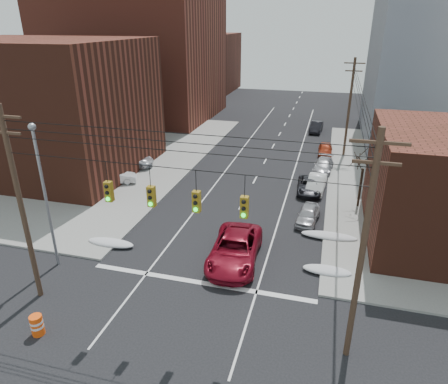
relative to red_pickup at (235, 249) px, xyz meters
The scene contains 27 objects.
ground 9.48m from the red_pickup, 99.14° to the right, with size 160.00×160.00×0.00m, color black.
sidewalk_nw 33.55m from the red_pickup, 148.19° to the left, with size 40.00×40.00×0.15m, color gray.
building_brick_tall 48.43m from the red_pickup, 123.39° to the left, with size 24.00×20.00×30.00m, color brown.
building_brick_near 27.28m from the red_pickup, 151.65° to the left, with size 20.00×16.00×13.00m, color #502418.
building_brick_far 70.47m from the red_pickup, 113.03° to the left, with size 22.00×18.00×12.00m, color #502418.
building_glass 65.50m from the red_pickup, 69.66° to the left, with size 20.00×18.00×22.00m, color gray.
utility_pole_left 12.80m from the red_pickup, 147.71° to the right, with size 2.20×0.28×11.00m.
utility_pole_right 10.62m from the red_pickup, 42.08° to the right, with size 2.20×0.28×11.00m.
utility_pole_far 26.11m from the red_pickup, 74.17° to the left, with size 2.20×0.28×11.00m.
traffic_signals 9.03m from the red_pickup, 102.47° to the right, with size 17.00×0.42×2.02m.
street_light 12.39m from the red_pickup, 163.21° to the right, with size 0.44×0.44×9.32m.
bare_tree 13.47m from the red_pickup, 52.87° to the left, with size 2.09×2.20×4.93m.
snow_nw 8.93m from the red_pickup, behind, with size 3.50×1.08×0.42m, color silver.
snow_ne 5.94m from the red_pickup, ahead, with size 3.00×1.08×0.42m, color silver.
snow_east_far 7.56m from the red_pickup, 38.42° to the left, with size 4.00×1.08×0.42m, color silver.
red_pickup is the anchor object (origin of this frame).
parked_car_a 8.07m from the red_pickup, 58.58° to the left, with size 1.54×3.82×1.30m, color #A3A3A7.
parked_car_b 14.20m from the red_pickup, 71.57° to the left, with size 1.52×4.35×1.43m, color white.
parked_car_c 13.51m from the red_pickup, 73.36° to the left, with size 2.10×4.56×1.27m, color black.
parked_car_d 19.44m from the red_pickup, 75.45° to the left, with size 1.85×4.54×1.32m, color #A5A4A9.
parked_car_e 25.31m from the red_pickup, 78.84° to the left, with size 1.59×3.95×1.34m, color maroon.
parked_car_f 35.27m from the red_pickup, 84.63° to the left, with size 1.54×4.40×1.45m, color black.
lot_car_a 17.38m from the red_pickup, 144.90° to the left, with size 1.36×3.90×1.28m, color silver.
lot_car_b 21.17m from the red_pickup, 136.62° to the left, with size 2.61×5.65×1.57m, color silver.
lot_car_c 20.60m from the red_pickup, 149.37° to the left, with size 2.18×5.35×1.55m, color black.
lot_car_d 27.00m from the red_pickup, 130.85° to the left, with size 1.61×3.99×1.36m, color #B5B6BA.
construction_barrel 12.06m from the red_pickup, 131.57° to the right, with size 0.83×0.83×1.11m.
Camera 1 is at (6.64, -12.40, 14.60)m, focal length 32.00 mm.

